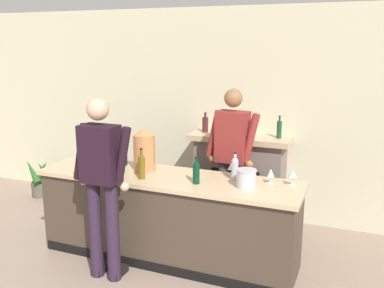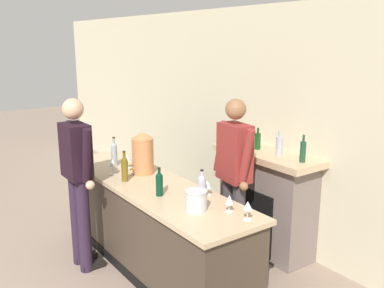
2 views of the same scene
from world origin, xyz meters
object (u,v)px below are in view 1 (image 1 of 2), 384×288
object	(u,v)px
wine_bottle_port_short	(235,168)
wine_glass_back_row	(232,167)
person_bartender	(232,158)
wine_glass_front_right	(118,164)
fireplace_stone	(240,177)
wine_bottle_riesling_slim	(196,172)
potted_plant_corner	(40,180)
wine_bottle_chardonnay_pale	(124,153)
person_customer	(102,182)
wine_glass_near_bucket	(293,174)
wine_bottle_rose_blush	(142,165)
wine_bottle_burgundy_dark	(103,155)
copper_dispenser	(144,149)
wine_glass_by_dispenser	(120,158)
ice_bucket_steel	(246,179)
wine_glass_front_left	(271,173)

from	to	relation	value
wine_bottle_port_short	wine_glass_back_row	distance (m)	0.14
person_bartender	wine_glass_back_row	world-z (taller)	person_bartender
wine_glass_front_right	wine_glass_back_row	distance (m)	1.19
fireplace_stone	wine_glass_front_right	bearing A→B (deg)	-122.56
wine_bottle_riesling_slim	wine_glass_front_right	distance (m)	0.86
potted_plant_corner	wine_bottle_port_short	size ratio (longest dim) A/B	2.08
wine_bottle_chardonnay_pale	wine_bottle_riesling_slim	bearing A→B (deg)	-16.89
person_customer	person_bartender	distance (m)	1.59
wine_glass_near_bucket	wine_glass_back_row	bearing A→B (deg)	172.47
potted_plant_corner	wine_bottle_port_short	distance (m)	3.53
person_bartender	wine_glass_near_bucket	world-z (taller)	person_bartender
wine_bottle_rose_blush	wine_glass_near_bucket	size ratio (longest dim) A/B	2.01
person_customer	wine_bottle_chardonnay_pale	distance (m)	0.84
wine_glass_front_right	wine_bottle_port_short	bearing A→B (deg)	15.55
fireplace_stone	wine_bottle_burgundy_dark	bearing A→B (deg)	-133.67
copper_dispenser	wine_glass_near_bucket	size ratio (longest dim) A/B	2.90
copper_dispenser	wine_bottle_port_short	world-z (taller)	copper_dispenser
wine_bottle_burgundy_dark	fireplace_stone	bearing A→B (deg)	46.33
wine_bottle_chardonnay_pale	wine_bottle_rose_blush	bearing A→B (deg)	-40.96
fireplace_stone	wine_glass_by_dispenser	distance (m)	1.65
wine_bottle_port_short	wine_glass_by_dispenser	distance (m)	1.30
fireplace_stone	wine_bottle_burgundy_dark	size ratio (longest dim) A/B	4.22
fireplace_stone	potted_plant_corner	size ratio (longest dim) A/B	2.39
person_customer	ice_bucket_steel	size ratio (longest dim) A/B	9.15
wine_bottle_rose_blush	wine_bottle_burgundy_dark	xyz separation A→B (m)	(-0.58, 0.16, 0.01)
wine_bottle_riesling_slim	wine_bottle_port_short	xyz separation A→B (m)	(0.32, 0.26, 0.01)
person_bartender	wine_glass_by_dispenser	size ratio (longest dim) A/B	11.09
person_customer	person_bartender	size ratio (longest dim) A/B	1.01
wine_bottle_port_short	wine_bottle_burgundy_dark	bearing A→B (deg)	-173.68
potted_plant_corner	wine_glass_front_right	distance (m)	2.58
wine_glass_by_dispenser	ice_bucket_steel	bearing A→B (deg)	-4.10
wine_bottle_rose_blush	wine_glass_front_right	xyz separation A→B (m)	(-0.28, -0.00, -0.02)
fireplace_stone	wine_glass_front_right	world-z (taller)	fireplace_stone
person_bartender	wine_glass_front_left	distance (m)	0.79
wine_glass_front_left	person_bartender	bearing A→B (deg)	136.11
person_customer	wine_bottle_port_short	bearing A→B (deg)	34.65
person_customer	wine_glass_back_row	distance (m)	1.35
person_bartender	wine_bottle_chardonnay_pale	distance (m)	1.24
wine_bottle_rose_blush	wine_glass_front_right	distance (m)	0.28
potted_plant_corner	wine_glass_near_bucket	distance (m)	4.07
wine_glass_near_bucket	wine_glass_front_right	bearing A→B (deg)	-168.42
wine_bottle_riesling_slim	wine_glass_by_dispenser	world-z (taller)	wine_bottle_riesling_slim
copper_dispenser	wine_glass_front_left	distance (m)	1.39
person_bartender	wine_glass_back_row	distance (m)	0.47
wine_glass_by_dispenser	wine_glass_front_left	xyz separation A→B (m)	(1.66, 0.11, -0.01)
wine_glass_back_row	wine_glass_front_right	bearing A→B (deg)	-158.12
wine_bottle_burgundy_dark	wine_glass_back_row	size ratio (longest dim) A/B	2.38
wine_bottle_rose_blush	person_bartender	bearing A→B (deg)	52.05
wine_bottle_burgundy_dark	wine_bottle_chardonnay_pale	bearing A→B (deg)	55.03
wine_bottle_port_short	wine_glass_near_bucket	size ratio (longest dim) A/B	1.80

